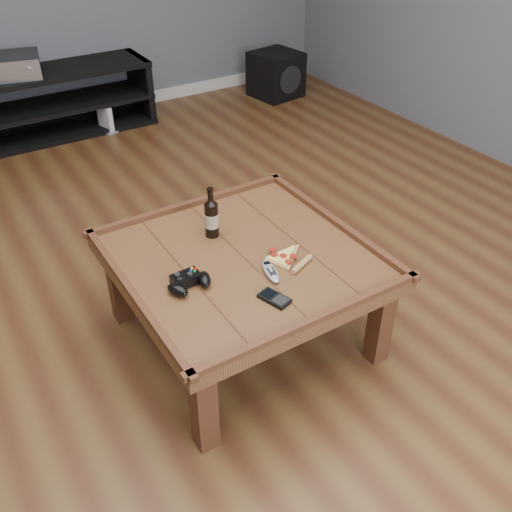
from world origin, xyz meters
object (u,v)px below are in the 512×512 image
remote_control (271,271)px  game_console (106,120)px  media_console (59,102)px  beer_bottle (211,217)px  game_controller (189,282)px  subwoofer (276,75)px  pizza_slice (286,259)px  coffee_table (243,268)px  smartphone (274,298)px  av_receiver (9,66)px

remote_control → game_console: remote_control is taller
game_console → media_console: bearing=133.3°
beer_bottle → remote_control: bearing=-80.2°
beer_bottle → media_console: bearing=89.3°
beer_bottle → game_controller: 0.38m
subwoofer → pizza_slice: bearing=-131.3°
coffee_table → media_console: bearing=90.0°
game_controller → pizza_slice: bearing=-9.5°
beer_bottle → smartphone: size_ratio=1.73×
pizza_slice → smartphone: bearing=-156.7°
coffee_table → av_receiver: av_receiver is taller
media_console → game_controller: (-0.28, -2.82, 0.23)m
pizza_slice → game_controller: bearing=150.1°
media_console → pizza_slice: (0.13, -2.87, 0.21)m
game_controller → game_console: 2.74m
av_receiver → media_console: bearing=13.7°
media_console → smartphone: 3.06m
av_receiver → game_console: (0.58, -0.16, -0.48)m
subwoofer → game_console: bearing=170.7°
beer_bottle → pizza_slice: (0.17, -0.33, -0.08)m
media_console → pizza_slice: 2.88m
remote_control → beer_bottle: bearing=114.3°
remote_control → av_receiver: av_receiver is taller
beer_bottle → game_controller: bearing=-132.4°
coffee_table → game_console: bearing=83.7°
pizza_slice → av_receiver: 2.90m
coffee_table → remote_control: bearing=-78.6°
media_console → subwoofer: (1.88, -0.19, -0.05)m
smartphone → subwoofer: size_ratio=0.31×
coffee_table → beer_bottle: size_ratio=4.45×
coffee_table → game_console: size_ratio=4.97×
beer_bottle → remote_control: beer_bottle is taller
coffee_table → smartphone: bearing=-98.4°
beer_bottle → smartphone: 0.52m
pizza_slice → game_console: (0.15, 2.71, -0.36)m
smartphone → game_console: (0.33, 2.89, -0.36)m
remote_control → media_console: bearing=105.2°
beer_bottle → remote_control: 0.38m
pizza_slice → remote_control: bearing=179.3°
pizza_slice → remote_control: (-0.10, -0.04, 0.00)m
game_controller → subwoofer: 3.41m
beer_bottle → game_console: size_ratio=1.12×
pizza_slice → av_receiver: av_receiver is taller
smartphone → game_controller: bearing=117.1°
remote_control → subwoofer: 3.30m
smartphone → subwoofer: bearing=38.6°
pizza_slice → remote_control: size_ratio=1.67×
media_console → beer_bottle: bearing=-90.7°
smartphone → beer_bottle: bearing=70.9°
coffee_table → media_console: size_ratio=0.74×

